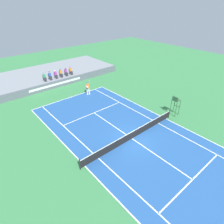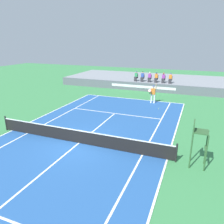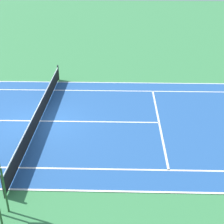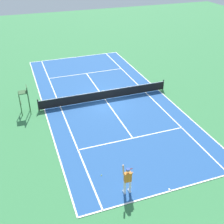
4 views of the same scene
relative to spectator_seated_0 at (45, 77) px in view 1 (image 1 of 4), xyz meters
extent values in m
plane|color=#387F47|center=(1.18, -17.27, -1.67)|extent=(80.00, 80.00, 0.00)
cube|color=#235193|center=(1.18, -17.27, -1.66)|extent=(10.98, 23.78, 0.02)
cube|color=white|center=(1.18, -5.38, -1.65)|extent=(10.98, 0.10, 0.01)
cube|color=white|center=(-4.31, -17.27, -1.65)|extent=(0.10, 23.78, 0.01)
cube|color=white|center=(6.67, -17.27, -1.65)|extent=(0.10, 23.78, 0.01)
cube|color=white|center=(-2.93, -17.27, -1.65)|extent=(0.10, 23.78, 0.01)
cube|color=white|center=(5.29, -17.27, -1.65)|extent=(0.10, 23.78, 0.01)
cube|color=white|center=(1.18, -10.87, -1.65)|extent=(8.22, 0.10, 0.01)
cube|color=white|center=(1.18, -23.67, -1.65)|extent=(8.22, 0.10, 0.01)
cube|color=white|center=(1.18, -17.27, -1.65)|extent=(0.10, 12.80, 0.01)
cube|color=white|center=(1.18, -5.48, -1.65)|extent=(0.10, 0.20, 0.01)
cylinder|color=black|center=(-4.76, -17.27, -1.13)|extent=(0.10, 0.10, 1.07)
cylinder|color=black|center=(7.12, -17.27, -1.13)|extent=(0.10, 0.10, 1.07)
cube|color=black|center=(1.18, -17.27, -1.19)|extent=(11.78, 0.02, 0.84)
cube|color=white|center=(1.18, -17.27, -0.77)|extent=(11.78, 0.03, 0.06)
cube|color=#565B66|center=(1.18, -1.01, -1.14)|extent=(23.78, 0.24, 1.06)
cube|color=silver|center=(1.18, -1.13, -1.09)|extent=(8.32, 0.01, 0.32)
cube|color=gray|center=(1.18, 3.78, -1.14)|extent=(23.78, 9.34, 1.06)
cube|color=#474C56|center=(0.00, 0.02, -0.20)|extent=(0.44, 0.44, 0.06)
cube|color=#474C56|center=(0.00, 0.22, 0.05)|extent=(0.44, 0.06, 0.44)
cylinder|color=#4C4C51|center=(0.18, -0.13, -0.42)|extent=(0.04, 0.04, 0.38)
cylinder|color=#4C4C51|center=(-0.18, -0.13, -0.42)|extent=(0.04, 0.04, 0.38)
cube|color=#2D2D33|center=(0.00, -0.08, -0.12)|extent=(0.34, 0.44, 0.16)
cube|color=#2D2D33|center=(0.00, -0.28, -0.39)|extent=(0.30, 0.14, 0.44)
cube|color=#2D8C51|center=(0.00, 0.08, 0.17)|extent=(0.36, 0.22, 0.52)
sphere|color=tan|center=(0.00, 0.08, 0.54)|extent=(0.20, 0.20, 0.20)
cylinder|color=#2D4CA8|center=(0.00, 0.08, 0.63)|extent=(0.19, 0.19, 0.05)
cube|color=#474C56|center=(0.87, 0.02, -0.20)|extent=(0.44, 0.44, 0.06)
cube|color=#474C56|center=(0.87, 0.22, 0.05)|extent=(0.44, 0.06, 0.44)
cylinder|color=#4C4C51|center=(1.05, -0.13, -0.42)|extent=(0.04, 0.04, 0.38)
cylinder|color=#4C4C51|center=(0.70, -0.13, -0.42)|extent=(0.04, 0.04, 0.38)
cube|color=#2D2D33|center=(0.87, -0.08, -0.12)|extent=(0.34, 0.44, 0.16)
cube|color=#2D2D33|center=(0.87, -0.28, -0.39)|extent=(0.30, 0.14, 0.44)
cube|color=#2D4CA8|center=(0.87, 0.08, 0.17)|extent=(0.36, 0.22, 0.52)
sphere|color=tan|center=(0.87, 0.08, 0.54)|extent=(0.20, 0.20, 0.20)
cylinder|color=black|center=(0.87, 0.08, 0.63)|extent=(0.19, 0.19, 0.05)
cube|color=#474C56|center=(1.82, 0.02, -0.20)|extent=(0.44, 0.44, 0.06)
cube|color=#474C56|center=(1.82, 0.22, 0.05)|extent=(0.44, 0.06, 0.44)
cylinder|color=#4C4C51|center=(1.99, -0.13, -0.42)|extent=(0.04, 0.04, 0.38)
cylinder|color=#4C4C51|center=(1.64, -0.13, -0.42)|extent=(0.04, 0.04, 0.38)
cube|color=#2D2D33|center=(1.82, -0.08, -0.12)|extent=(0.34, 0.44, 0.16)
cube|color=#2D2D33|center=(1.82, -0.28, -0.39)|extent=(0.30, 0.14, 0.44)
cube|color=purple|center=(1.82, 0.08, 0.17)|extent=(0.36, 0.22, 0.52)
sphere|color=beige|center=(1.82, 0.08, 0.54)|extent=(0.20, 0.20, 0.20)
cylinder|color=white|center=(1.82, 0.08, 0.63)|extent=(0.19, 0.19, 0.05)
cube|color=#474C56|center=(2.68, 0.02, -0.20)|extent=(0.44, 0.44, 0.06)
cube|color=#474C56|center=(2.68, 0.22, 0.05)|extent=(0.44, 0.06, 0.44)
cylinder|color=#4C4C51|center=(2.85, -0.13, -0.42)|extent=(0.04, 0.04, 0.38)
cylinder|color=#4C4C51|center=(2.50, -0.13, -0.42)|extent=(0.04, 0.04, 0.38)
cube|color=#2D2D33|center=(2.68, -0.08, -0.12)|extent=(0.34, 0.44, 0.16)
cube|color=#2D2D33|center=(2.68, -0.28, -0.39)|extent=(0.30, 0.14, 0.44)
cube|color=orange|center=(2.68, 0.08, 0.17)|extent=(0.36, 0.22, 0.52)
sphere|color=brown|center=(2.68, 0.08, 0.54)|extent=(0.20, 0.20, 0.20)
cylinder|color=#2D4CA8|center=(2.68, 0.08, 0.63)|extent=(0.19, 0.19, 0.05)
cube|color=#474C56|center=(3.59, 0.02, -0.20)|extent=(0.44, 0.44, 0.06)
cube|color=#474C56|center=(3.59, 0.22, 0.05)|extent=(0.44, 0.06, 0.44)
cylinder|color=#4C4C51|center=(3.77, -0.13, -0.42)|extent=(0.04, 0.04, 0.38)
cylinder|color=#4C4C51|center=(3.42, -0.13, -0.42)|extent=(0.04, 0.04, 0.38)
cube|color=#2D2D33|center=(3.59, -0.08, -0.12)|extent=(0.34, 0.44, 0.16)
cube|color=#2D2D33|center=(3.59, -0.28, -0.39)|extent=(0.30, 0.14, 0.44)
cube|color=purple|center=(3.59, 0.08, 0.17)|extent=(0.36, 0.22, 0.52)
sphere|color=brown|center=(3.59, 0.08, 0.54)|extent=(0.20, 0.20, 0.20)
cylinder|color=red|center=(3.59, 0.08, 0.63)|extent=(0.19, 0.19, 0.05)
cube|color=#474C56|center=(4.45, 0.02, -0.20)|extent=(0.44, 0.44, 0.06)
cube|color=#474C56|center=(4.45, 0.22, 0.05)|extent=(0.44, 0.06, 0.44)
cylinder|color=#4C4C51|center=(4.63, -0.13, -0.42)|extent=(0.04, 0.04, 0.38)
cylinder|color=#4C4C51|center=(4.28, -0.13, -0.42)|extent=(0.04, 0.04, 0.38)
cube|color=#2D2D33|center=(4.45, -0.08, -0.12)|extent=(0.34, 0.44, 0.16)
cube|color=#2D2D33|center=(4.45, -0.28, -0.39)|extent=(0.30, 0.14, 0.44)
cube|color=orange|center=(4.45, 0.08, 0.17)|extent=(0.36, 0.22, 0.52)
sphere|color=tan|center=(4.45, 0.08, 0.54)|extent=(0.20, 0.20, 0.20)
cylinder|color=#2D4CA8|center=(4.45, 0.08, 0.63)|extent=(0.19, 0.19, 0.05)
cylinder|color=white|center=(3.74, -6.12, -1.21)|extent=(0.15, 0.15, 0.92)
cylinder|color=white|center=(3.42, -6.11, -1.21)|extent=(0.15, 0.15, 0.92)
cube|color=white|center=(3.74, -6.18, -1.62)|extent=(0.13, 0.28, 0.10)
cube|color=white|center=(3.42, -6.17, -1.62)|extent=(0.13, 0.28, 0.10)
cube|color=orange|center=(3.58, -6.12, -0.45)|extent=(0.41, 0.25, 0.60)
sphere|color=tan|center=(3.58, -6.12, 0.02)|extent=(0.22, 0.22, 0.22)
cylinder|color=#2D4CA8|center=(3.58, -6.12, 0.11)|extent=(0.21, 0.21, 0.06)
cylinder|color=tan|center=(3.84, -6.15, 0.11)|extent=(0.09, 0.21, 0.61)
cylinder|color=tan|center=(3.32, -6.21, -0.43)|extent=(0.10, 0.33, 0.56)
cylinder|color=black|center=(3.28, -6.33, -0.56)|extent=(0.04, 0.19, 0.25)
torus|color=red|center=(3.28, -6.51, -0.30)|extent=(0.31, 0.20, 0.26)
cylinder|color=silver|center=(3.28, -6.51, -0.30)|extent=(0.27, 0.17, 0.22)
sphere|color=#D1E533|center=(4.55, -7.95, -1.63)|extent=(0.07, 0.07, 0.07)
cylinder|color=#2D562D|center=(8.53, -16.92, -0.72)|extent=(0.07, 0.07, 1.90)
cylinder|color=#2D562D|center=(8.53, -17.62, -0.72)|extent=(0.07, 0.07, 1.90)
cylinder|color=#2D562D|center=(7.83, -16.92, -0.72)|extent=(0.07, 0.07, 1.90)
cylinder|color=#2D562D|center=(7.83, -17.62, -0.72)|extent=(0.07, 0.07, 1.90)
cube|color=#2D562D|center=(8.18, -17.27, 0.26)|extent=(0.70, 0.70, 0.06)
cube|color=#2D562D|center=(7.83, -17.27, 0.53)|extent=(0.06, 0.70, 0.48)
cube|color=#2D562D|center=(8.49, -17.27, -0.62)|extent=(0.10, 0.70, 0.04)
camera|label=1|loc=(-9.74, -27.08, 10.18)|focal=30.43mm
camera|label=2|loc=(7.77, -28.13, 4.53)|focal=35.15mm
camera|label=3|loc=(16.59, -12.97, 7.01)|focal=52.97mm
camera|label=4|loc=(8.34, 4.59, 10.66)|focal=45.76mm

